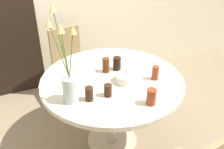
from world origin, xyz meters
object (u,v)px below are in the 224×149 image
object	(u,v)px
drink_glass_0	(108,90)
drink_glass_4	(117,63)
birthday_cake	(126,78)
drink_glass_2	(106,65)
drink_glass_3	(155,73)
drink_glass_5	(151,97)
chair_far_back	(70,61)
flower_vase	(69,80)
side_plate	(85,70)
drink_glass_1	(89,94)

from	to	relation	value
drink_glass_0	drink_glass_4	distance (m)	0.43
birthday_cake	drink_glass_2	world-z (taller)	drink_glass_2
drink_glass_4	drink_glass_2	bearing A→B (deg)	-179.64
drink_glass_3	drink_glass_5	xyz separation A→B (m)	(-0.22, -0.30, 0.00)
chair_far_back	drink_glass_2	distance (m)	0.90
drink_glass_2	drink_glass_3	xyz separation A→B (m)	(0.35, -0.29, -0.01)
flower_vase	side_plate	distance (m)	0.50
drink_glass_2	drink_glass_4	distance (m)	0.11
drink_glass_1	drink_glass_5	bearing A→B (deg)	-29.22
drink_glass_4	flower_vase	bearing A→B (deg)	-150.07
birthday_cake	drink_glass_2	distance (m)	0.25
side_plate	drink_glass_2	size ratio (longest dim) A/B	1.59
flower_vase	drink_glass_1	distance (m)	0.19
side_plate	drink_glass_2	bearing A→B (deg)	-29.14
side_plate	drink_glass_4	distance (m)	0.30
drink_glass_2	drink_glass_4	xyz separation A→B (m)	(0.11, 0.00, -0.01)
drink_glass_4	drink_glass_0	bearing A→B (deg)	-123.73
birthday_cake	drink_glass_4	world-z (taller)	drink_glass_4
flower_vase	drink_glass_5	distance (m)	0.62
chair_far_back	drink_glass_3	bearing A→B (deg)	-75.07
drink_glass_0	drink_glass_3	world-z (taller)	drink_glass_3
chair_far_back	drink_glass_3	world-z (taller)	chair_far_back
drink_glass_0	drink_glass_3	distance (m)	0.48
drink_glass_3	drink_glass_2	bearing A→B (deg)	140.51
chair_far_back	drink_glass_0	distance (m)	1.22
flower_vase	drink_glass_2	world-z (taller)	flower_vase
drink_glass_2	drink_glass_4	world-z (taller)	drink_glass_2
birthday_cake	drink_glass_5	bearing A→B (deg)	-84.71
birthday_cake	drink_glass_4	bearing A→B (deg)	86.50
side_plate	drink_glass_0	size ratio (longest dim) A/B	2.16
drink_glass_3	birthday_cake	bearing A→B (deg)	166.35
chair_far_back	drink_glass_2	world-z (taller)	chair_far_back
drink_glass_0	birthday_cake	bearing A→B (deg)	30.22
drink_glass_1	drink_glass_0	bearing A→B (deg)	-1.93
flower_vase	side_plate	size ratio (longest dim) A/B	3.34
drink_glass_0	drink_glass_5	distance (m)	0.34
drink_glass_0	drink_glass_3	xyz separation A→B (m)	(0.48, 0.07, 0.01)
drink_glass_0	drink_glass_5	xyz separation A→B (m)	(0.26, -0.22, 0.01)
chair_far_back	drink_glass_3	size ratio (longest dim) A/B	7.34
side_plate	drink_glass_5	world-z (taller)	drink_glass_5
drink_glass_1	drink_glass_2	size ratio (longest dim) A/B	0.83
birthday_cake	chair_far_back	bearing A→B (deg)	103.01
chair_far_back	drink_glass_2	xyz separation A→B (m)	(0.15, -0.83, 0.33)
drink_glass_2	flower_vase	bearing A→B (deg)	-143.87
drink_glass_1	drink_glass_4	distance (m)	0.53
drink_glass_4	drink_glass_3	bearing A→B (deg)	-50.60
drink_glass_4	drink_glass_5	distance (m)	0.58
birthday_cake	drink_glass_3	distance (m)	0.26
birthday_cake	drink_glass_0	size ratio (longest dim) A/B	1.79
drink_glass_3	drink_glass_4	world-z (taller)	same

